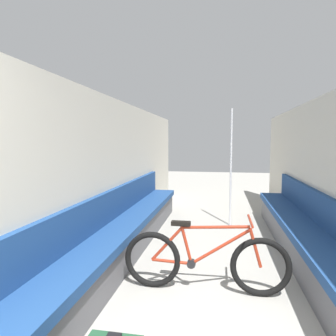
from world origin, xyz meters
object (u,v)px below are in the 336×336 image
object	(u,v)px
bench_seat_row_left	(125,232)
bicycle	(205,261)
grab_pole_near	(231,169)
bench_seat_row_right	(309,243)

from	to	relation	value
bench_seat_row_left	bicycle	xyz separation A→B (m)	(1.14, -0.86, 0.02)
bench_seat_row_left	grab_pole_near	size ratio (longest dim) A/B	2.41
bicycle	bench_seat_row_right	bearing A→B (deg)	41.49
bench_seat_row_right	bicycle	distance (m)	1.52
bench_seat_row_left	bicycle	size ratio (longest dim) A/B	3.02
bench_seat_row_left	bench_seat_row_right	world-z (taller)	same
bench_seat_row_right	bench_seat_row_left	bearing A→B (deg)	180.00
bench_seat_row_right	grab_pole_near	size ratio (longest dim) A/B	2.41
bench_seat_row_right	bicycle	world-z (taller)	bench_seat_row_right
bench_seat_row_right	grab_pole_near	world-z (taller)	grab_pole_near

